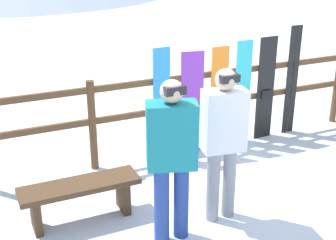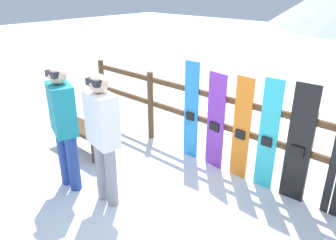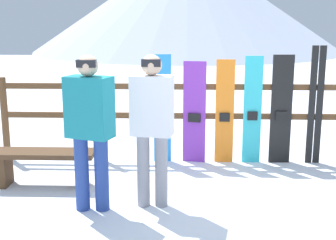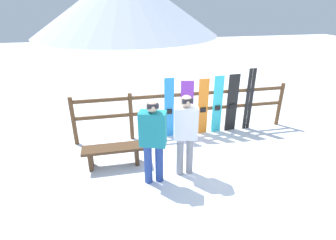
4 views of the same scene
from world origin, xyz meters
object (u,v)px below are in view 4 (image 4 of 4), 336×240
person_white (186,131)px  snowboard_purple (187,109)px  bench (113,152)px  ski_pair_black (249,100)px  person_teal (153,137)px  snowboard_orange (203,107)px  snowboard_cyan (217,105)px  snowboard_black_stripe (232,103)px  snowboard_blue (169,108)px

person_white → snowboard_purple: size_ratio=1.15×
bench → person_white: size_ratio=0.76×
bench → ski_pair_black: 3.71m
person_teal → snowboard_purple: 2.08m
snowboard_purple → snowboard_orange: 0.42m
person_white → snowboard_cyan: bearing=51.4°
bench → snowboard_black_stripe: 3.25m
person_teal → ski_pair_black: (2.79, 1.74, -0.13)m
person_white → snowboard_blue: 1.63m
person_teal → bench: bearing=136.4°
person_teal → snowboard_purple: size_ratio=1.16×
person_white → snowboard_blue: (0.03, 1.61, -0.20)m
snowboard_purple → snowboard_orange: snowboard_orange is taller
snowboard_orange → snowboard_black_stripe: 0.78m
bench → person_teal: (0.73, -0.70, 0.63)m
bench → ski_pair_black: bearing=16.6°
person_white → snowboard_purple: (0.48, 1.61, -0.25)m
person_white → snowboard_cyan: person_white is taller
snowboard_blue → snowboard_black_stripe: bearing=-0.0°
person_white → snowboard_cyan: size_ratio=1.10×
snowboard_cyan → snowboard_black_stripe: size_ratio=0.99×
snowboard_purple → snowboard_black_stripe: 1.21m
bench → person_white: bearing=-22.6°
bench → person_teal: bearing=-43.6°
ski_pair_black → snowboard_orange: bearing=-179.8°
bench → person_white: (1.37, -0.57, 0.63)m
snowboard_blue → person_teal: bearing=-111.0°
snowboard_purple → person_teal: bearing=-122.7°
person_white → snowboard_black_stripe: bearing=43.7°
person_white → ski_pair_black: size_ratio=1.00×
snowboard_blue → ski_pair_black: 2.12m
snowboard_blue → ski_pair_black: ski_pair_black is taller
snowboard_black_stripe → person_white: bearing=-136.3°
bench → person_teal: size_ratio=0.76×
snowboard_cyan → snowboard_black_stripe: 0.40m
snowboard_black_stripe → ski_pair_black: bearing=0.4°
person_teal → snowboard_blue: (0.67, 1.74, -0.19)m
snowboard_blue → bench: bearing=-143.3°
person_teal → person_white: person_teal is taller
snowboard_cyan → ski_pair_black: ski_pair_black is taller
person_teal → ski_pair_black: person_teal is taller
snowboard_orange → person_teal: bearing=-131.5°
person_teal → snowboard_cyan: 2.60m
snowboard_blue → ski_pair_black: size_ratio=0.93×
snowboard_blue → snowboard_cyan: snowboard_blue is taller
bench → snowboard_cyan: size_ratio=0.83×
person_white → snowboard_cyan: (1.29, 1.61, -0.21)m
bench → snowboard_blue: size_ratio=0.82×
snowboard_blue → snowboard_orange: size_ratio=1.05×
person_white → snowboard_black_stripe: person_white is taller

